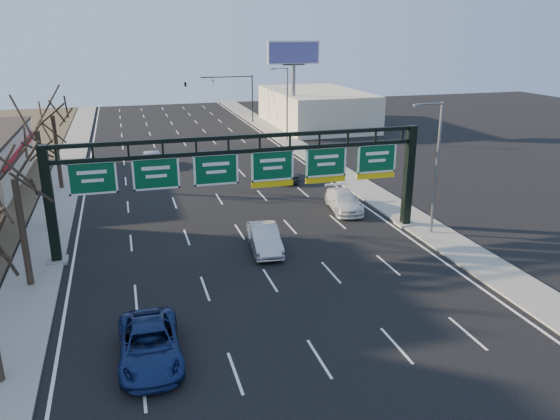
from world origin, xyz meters
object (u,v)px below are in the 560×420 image
object	(u,v)px
sign_gantry	(247,174)
car_silver_sedan	(264,238)
car_blue_suv	(150,344)
car_white_wagon	(344,201)

from	to	relation	value
sign_gantry	car_silver_sedan	size ratio (longest dim) A/B	5.03
sign_gantry	car_blue_suv	xyz separation A→B (m)	(-7.09, -12.09, -3.86)
car_blue_suv	car_white_wagon	distance (m)	22.78
sign_gantry	car_silver_sedan	world-z (taller)	sign_gantry
sign_gantry	car_white_wagon	size ratio (longest dim) A/B	4.72
car_blue_suv	sign_gantry	bearing A→B (deg)	60.38
car_blue_suv	car_white_wagon	world-z (taller)	car_blue_suv
car_silver_sedan	car_white_wagon	size ratio (longest dim) A/B	0.94
car_blue_suv	car_silver_sedan	bearing A→B (deg)	54.08
sign_gantry	car_white_wagon	distance (m)	10.42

